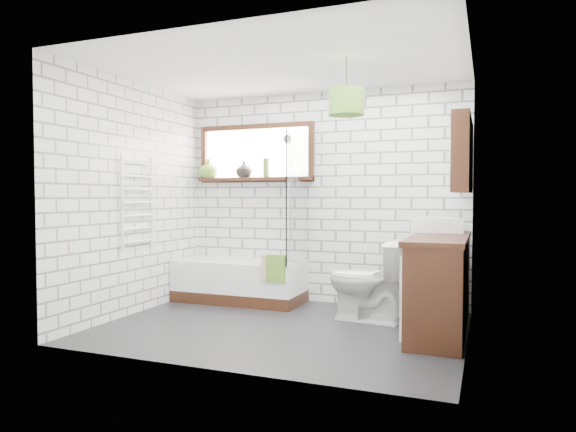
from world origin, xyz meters
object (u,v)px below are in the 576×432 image
at_px(bathtub, 240,281).
at_px(basin, 439,225).
at_px(pendant, 346,102).
at_px(toilet, 368,280).
at_px(vanity, 440,284).

distance_m(bathtub, basin, 2.42).
xyz_separation_m(bathtub, pendant, (1.60, -1.06, 1.85)).
relative_size(bathtub, basin, 3.05).
xyz_separation_m(toilet, pendant, (-0.05, -0.66, 1.68)).
bearing_deg(basin, pendant, -125.66).
xyz_separation_m(bathtub, basin, (2.31, -0.07, 0.73)).
xyz_separation_m(vanity, pendant, (-0.77, -0.50, 1.65)).
xyz_separation_m(basin, toilet, (-0.66, -0.34, -0.56)).
bearing_deg(pendant, toilet, 85.36).
relative_size(vanity, toilet, 1.89).
distance_m(vanity, basin, 0.73).
bearing_deg(bathtub, pendant, -33.70).
relative_size(bathtub, vanity, 0.97).
xyz_separation_m(vanity, toilet, (-0.72, 0.16, -0.03)).
bearing_deg(pendant, basin, 54.34).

